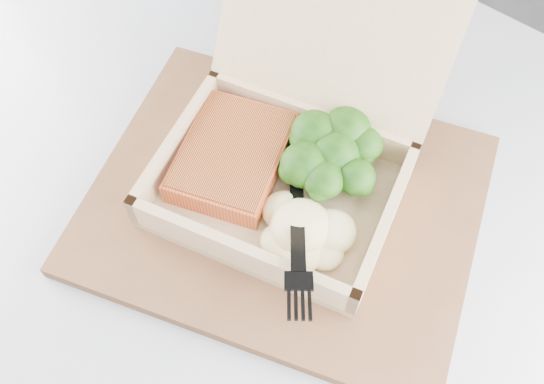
% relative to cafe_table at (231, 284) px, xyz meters
% --- Properties ---
extents(cafe_table, '(1.09, 1.09, 0.76)m').
position_rel_cafe_table_xyz_m(cafe_table, '(0.00, 0.00, 0.00)').
color(cafe_table, black).
rests_on(cafe_table, floor).
extents(serving_tray, '(0.40, 0.33, 0.02)m').
position_rel_cafe_table_xyz_m(serving_tray, '(0.06, 0.03, 0.21)').
color(serving_tray, brown).
rests_on(serving_tray, cafe_table).
extents(takeout_container, '(0.24, 0.28, 0.20)m').
position_rel_cafe_table_xyz_m(takeout_container, '(0.05, 0.08, 0.26)').
color(takeout_container, tan).
rests_on(takeout_container, serving_tray).
extents(salmon_fillet, '(0.11, 0.14, 0.03)m').
position_rel_cafe_table_xyz_m(salmon_fillet, '(-0.00, 0.04, 0.24)').
color(salmon_fillet, '#D6502A').
rests_on(salmon_fillet, takeout_container).
extents(broccoli_pile, '(0.11, 0.11, 0.04)m').
position_rel_cafe_table_xyz_m(broccoli_pile, '(0.09, 0.08, 0.24)').
color(broccoli_pile, '#306716').
rests_on(broccoli_pile, takeout_container).
extents(mashed_potatoes, '(0.10, 0.08, 0.03)m').
position_rel_cafe_table_xyz_m(mashed_potatoes, '(0.09, -0.00, 0.24)').
color(mashed_potatoes, beige).
rests_on(mashed_potatoes, takeout_container).
extents(plastic_fork, '(0.08, 0.17, 0.04)m').
position_rel_cafe_table_xyz_m(plastic_fork, '(0.08, 0.01, 0.25)').
color(plastic_fork, black).
rests_on(plastic_fork, mashed_potatoes).
extents(receipt, '(0.12, 0.17, 0.00)m').
position_rel_cafe_table_xyz_m(receipt, '(0.11, 0.24, 0.20)').
color(receipt, silver).
rests_on(receipt, cafe_table).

